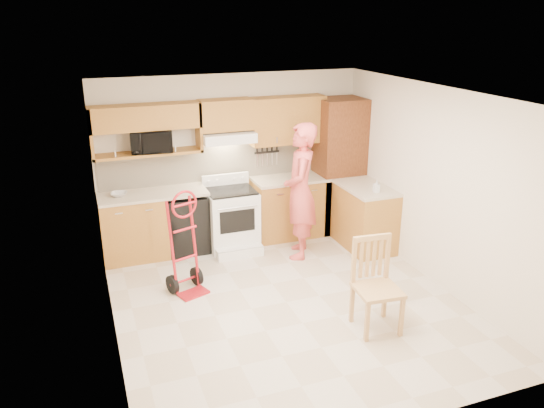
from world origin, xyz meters
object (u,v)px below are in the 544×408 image
hand_truck (187,248)px  dining_chair (378,287)px  person (300,191)px  range (233,215)px  microwave (151,141)px

hand_truck → dining_chair: (1.77, -1.54, -0.08)m
person → dining_chair: (0.03, -2.08, -0.45)m
range → person: bearing=-33.6°
range → hand_truck: hand_truck is taller
microwave → person: (1.88, -0.88, -0.68)m
dining_chair → hand_truck: bearing=143.8°
microwave → hand_truck: bearing=-77.7°
range → hand_truck: (-0.90, -1.09, 0.08)m
person → dining_chair: 2.13m
person → hand_truck: 1.85m
range → hand_truck: bearing=-129.6°
microwave → dining_chair: bearing=-50.7°
microwave → hand_truck: 1.76m
microwave → range: (1.05, -0.33, -1.12)m
range → dining_chair: 2.77m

